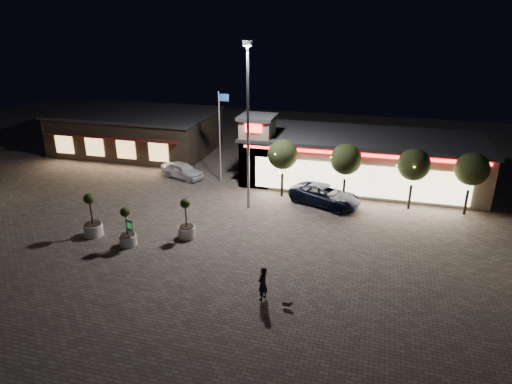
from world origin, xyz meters
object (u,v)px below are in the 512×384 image
(pickup_truck, at_px, (325,195))
(pedestrian, at_px, (263,283))
(planter_left, at_px, (93,223))
(planter_mid, at_px, (128,234))
(white_sedan, at_px, (182,170))
(valet_sign, at_px, (130,228))

(pickup_truck, height_order, pedestrian, pedestrian)
(planter_left, bearing_deg, pickup_truck, 33.20)
(pickup_truck, xyz_separation_m, planter_mid, (-11.48, -10.09, 0.04))
(pickup_truck, bearing_deg, pedestrian, -164.35)
(pickup_truck, bearing_deg, planter_left, 145.32)
(white_sedan, relative_size, pedestrian, 2.25)
(pedestrian, height_order, planter_mid, planter_mid)
(pickup_truck, height_order, planter_left, planter_left)
(white_sedan, xyz_separation_m, pedestrian, (11.80, -16.46, 0.22))
(white_sedan, relative_size, valet_sign, 2.15)
(planter_left, bearing_deg, valet_sign, -14.70)
(pedestrian, bearing_deg, white_sedan, -123.72)
(planter_left, xyz_separation_m, valet_sign, (3.35, -0.88, 0.44))
(planter_left, relative_size, planter_mid, 1.15)
(white_sedan, distance_m, planter_mid, 13.05)
(white_sedan, distance_m, planter_left, 12.34)
(valet_sign, bearing_deg, pedestrian, -19.01)
(planter_left, bearing_deg, planter_mid, -11.94)
(white_sedan, distance_m, pedestrian, 20.25)
(pedestrian, distance_m, planter_mid, 10.55)
(planter_mid, height_order, valet_sign, planter_mid)
(valet_sign, bearing_deg, white_sedan, 99.67)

